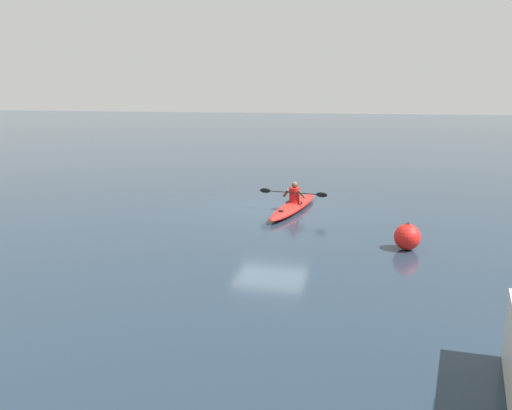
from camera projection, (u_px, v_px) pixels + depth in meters
The scene contains 4 objects.
ground_plane at pixel (271, 210), 18.12m from camera, with size 160.00×160.00×0.00m, color #1E2D3D.
kayak at pixel (294, 206), 18.08m from camera, with size 1.39×4.55×0.29m.
kayaker at pixel (294, 194), 18.03m from camera, with size 2.42×0.60×0.71m.
mooring_buoy_orange_mid at pixel (407, 237), 13.59m from camera, with size 0.69×0.69×0.73m.
Camera 1 is at (-3.40, 17.33, 4.10)m, focal length 36.37 mm.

